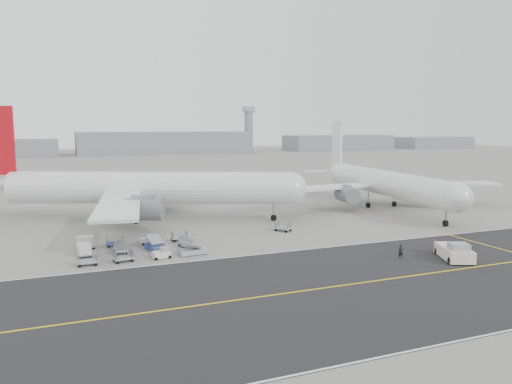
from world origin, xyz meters
name	(u,v)px	position (x,y,z in m)	size (l,w,h in m)	color
ground	(272,249)	(0.00, 0.00, 0.00)	(700.00, 700.00, 0.00)	gray
taxiway	(378,281)	(5.02, -17.98, 0.01)	(220.00, 59.00, 0.03)	#252527
horizon_buildings	(150,154)	(30.00, 260.00, 0.00)	(520.00, 28.00, 28.00)	gray
control_tower	(249,128)	(100.00, 265.00, 16.25)	(7.00, 7.00, 31.25)	gray
airliner_a	(142,188)	(-13.24, 29.17, 6.05)	(57.61, 56.32, 21.02)	silver
airliner_b	(383,182)	(36.93, 24.76, 5.39)	(53.29, 54.15, 18.71)	silver
pushback_tug	(455,252)	(19.72, -14.23, 1.01)	(5.49, 8.56, 2.47)	beige
jet_bridge	(414,187)	(44.99, 24.25, 4.08)	(15.71, 5.30, 5.86)	gray
gse_cluster	(138,252)	(-17.97, 5.50, 0.00)	(21.10, 16.01, 1.89)	#97979C
stray_dolly	(283,231)	(6.58, 10.33, 0.00)	(1.59, 2.59, 1.59)	silver
ground_crew_a	(401,252)	(13.55, -11.14, 0.94)	(0.68, 0.45, 1.87)	black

